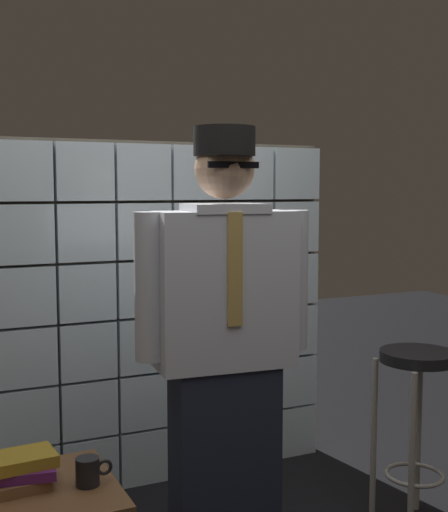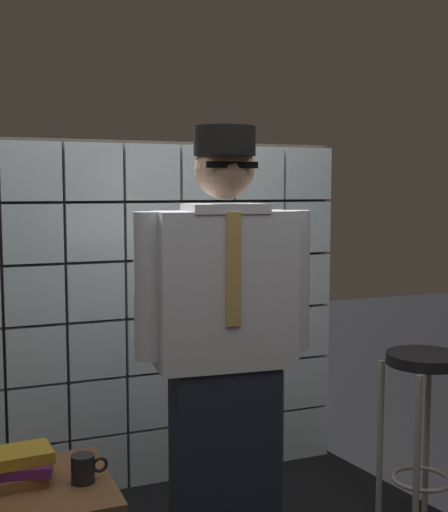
{
  "view_description": "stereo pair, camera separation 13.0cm",
  "coord_description": "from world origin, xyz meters",
  "px_view_note": "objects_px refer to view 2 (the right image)",
  "views": [
    {
      "loc": [
        -1.09,
        -2.01,
        1.55
      ],
      "look_at": [
        0.01,
        0.36,
        1.29
      ],
      "focal_mm": 47.73,
      "sensor_mm": 36.0,
      "label": 1
    },
    {
      "loc": [
        -0.98,
        -2.06,
        1.55
      ],
      "look_at": [
        0.01,
        0.36,
        1.29
      ],
      "focal_mm": 47.73,
      "sensor_mm": 36.0,
      "label": 2
    }
  ],
  "objects_px": {
    "book_stack": "(19,466)",
    "coffee_mug": "(84,469)",
    "standing_person": "(225,348)",
    "side_table": "(34,507)",
    "bar_stool": "(424,400)"
  },
  "relations": [
    {
      "from": "coffee_mug",
      "to": "bar_stool",
      "type": "bearing_deg",
      "value": 6.19
    },
    {
      "from": "standing_person",
      "to": "coffee_mug",
      "type": "relative_size",
      "value": 14.19
    },
    {
      "from": "coffee_mug",
      "to": "book_stack",
      "type": "bearing_deg",
      "value": 157.18
    },
    {
      "from": "bar_stool",
      "to": "standing_person",
      "type": "bearing_deg",
      "value": 178.61
    },
    {
      "from": "standing_person",
      "to": "coffee_mug",
      "type": "distance_m",
      "value": 0.7
    },
    {
      "from": "book_stack",
      "to": "coffee_mug",
      "type": "bearing_deg",
      "value": -22.82
    },
    {
      "from": "book_stack",
      "to": "coffee_mug",
      "type": "distance_m",
      "value": 0.22
    },
    {
      "from": "side_table",
      "to": "coffee_mug",
      "type": "relative_size",
      "value": 4.47
    },
    {
      "from": "standing_person",
      "to": "bar_stool",
      "type": "height_order",
      "value": "standing_person"
    },
    {
      "from": "side_table",
      "to": "coffee_mug",
      "type": "distance_m",
      "value": 0.21
    },
    {
      "from": "side_table",
      "to": "book_stack",
      "type": "height_order",
      "value": "book_stack"
    },
    {
      "from": "bar_stool",
      "to": "book_stack",
      "type": "height_order",
      "value": "bar_stool"
    },
    {
      "from": "side_table",
      "to": "standing_person",
      "type": "bearing_deg",
      "value": 11.06
    },
    {
      "from": "standing_person",
      "to": "side_table",
      "type": "distance_m",
      "value": 0.89
    },
    {
      "from": "standing_person",
      "to": "coffee_mug",
      "type": "xyz_separation_m",
      "value": [
        -0.59,
        -0.19,
        -0.32
      ]
    }
  ]
}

